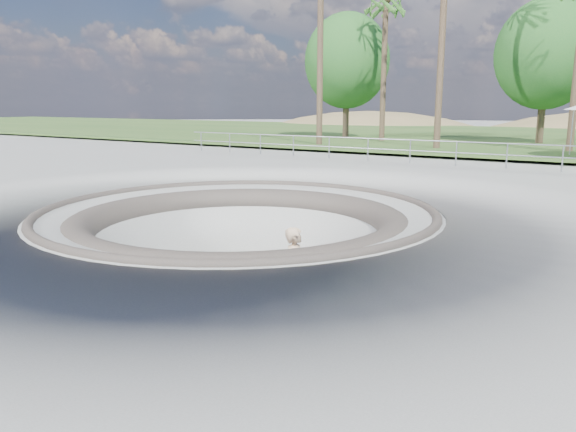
% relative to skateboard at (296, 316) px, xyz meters
% --- Properties ---
extents(ground, '(180.00, 180.00, 0.00)m').
position_rel_skateboard_xyz_m(ground, '(-2.70, 1.48, 1.84)').
color(ground, '#A8A7A2').
rests_on(ground, ground).
extents(skate_bowl, '(14.00, 14.00, 4.10)m').
position_rel_skateboard_xyz_m(skate_bowl, '(-2.70, 1.48, 0.01)').
color(skate_bowl, '#A8A7A2').
rests_on(skate_bowl, ground).
extents(grass_strip, '(180.00, 36.00, 0.12)m').
position_rel_skateboard_xyz_m(grass_strip, '(-2.70, 35.48, 2.06)').
color(grass_strip, '#2F5120').
rests_on(grass_strip, ground).
extents(safety_railing, '(25.00, 0.06, 1.03)m').
position_rel_skateboard_xyz_m(safety_railing, '(-2.70, 13.48, 2.53)').
color(safety_railing, gray).
rests_on(safety_railing, ground).
extents(skateboard, '(0.77, 0.48, 0.08)m').
position_rel_skateboard_xyz_m(skateboard, '(0.00, 0.00, 0.00)').
color(skateboard, olive).
rests_on(skateboard, ground).
extents(skater, '(0.67, 0.83, 1.96)m').
position_rel_skateboard_xyz_m(skater, '(-0.00, -0.00, 1.00)').
color(skater, tan).
rests_on(skater, skateboard).
extents(palm_b, '(2.60, 2.60, 9.92)m').
position_rel_skateboard_xyz_m(palm_b, '(-9.24, 25.25, 10.58)').
color(palm_b, brown).
rests_on(palm_b, ground).
extents(bushy_tree_left, '(6.14, 5.58, 8.86)m').
position_rel_skateboard_xyz_m(bushy_tree_left, '(-12.83, 26.96, 7.50)').
color(bushy_tree_left, brown).
rests_on(bushy_tree_left, ground).
extents(bushy_tree_mid, '(6.12, 5.56, 8.83)m').
position_rel_skateboard_xyz_m(bushy_tree_mid, '(0.03, 28.28, 7.48)').
color(bushy_tree_mid, brown).
rests_on(bushy_tree_mid, ground).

